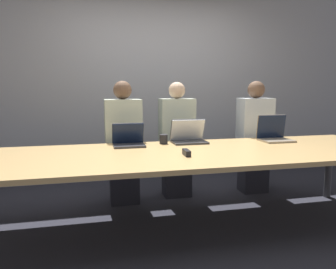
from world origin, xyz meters
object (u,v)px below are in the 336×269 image
laptop_far_right (274,133)px  person_far_right (254,139)px  person_far_midleft (124,145)px  person_far_center (177,142)px  laptop_far_midleft (129,139)px  stapler (187,153)px  laptop_far_center (188,136)px  cup_far_center (164,139)px

laptop_far_right → person_far_right: bearing=87.9°
person_far_midleft → person_far_center: bearing=8.2°
laptop_far_midleft → stapler: (0.43, -0.58, -0.04)m
laptop_far_center → person_far_midleft: (-0.65, 0.34, -0.13)m
stapler → person_far_midleft: bearing=116.9°
laptop_far_midleft → laptop_far_right: bearing=-1.2°
laptop_far_right → stapler: (-1.16, -0.55, -0.05)m
person_far_center → person_far_midleft: size_ratio=0.99×
person_far_center → person_far_midleft: (-0.64, -0.09, 0.01)m
laptop_far_center → cup_far_center: 0.27m
person_far_center → laptop_far_right: (0.96, -0.52, 0.14)m
person_far_center → laptop_far_midleft: size_ratio=4.31×
laptop_far_midleft → stapler: size_ratio=2.09×
person_far_center → person_far_right: person_far_right is taller
laptop_far_right → person_far_midleft: size_ratio=0.25×
cup_far_center → laptop_far_midleft: (-0.37, -0.04, 0.02)m
laptop_far_right → stapler: bearing=-154.7°
laptop_far_right → person_far_right: person_far_right is taller
person_far_right → stapler: (-1.18, -1.01, 0.08)m
laptop_far_right → person_far_midleft: (-1.60, 0.43, -0.14)m
laptop_far_midleft → person_far_midleft: size_ratio=0.23×
laptop_far_right → person_far_right: size_ratio=0.25×
person_far_center → stapler: (-0.20, -1.07, 0.09)m
cup_far_center → stapler: bearing=-84.3°
person_far_right → laptop_far_midleft: bearing=-165.2°
laptop_far_midleft → person_far_midleft: bearing=91.9°
person_far_center → cup_far_center: person_far_center is taller
person_far_center → laptop_far_right: person_far_center is taller
person_far_right → person_far_center: bearing=176.5°
person_far_center → person_far_right: size_ratio=0.99×
laptop_far_right → cup_far_center: bearing=176.4°
person_far_right → laptop_far_center: bearing=-159.1°
laptop_far_right → person_far_center: bearing=151.6°
cup_far_center → laptop_far_midleft: 0.37m
person_far_center → person_far_midleft: person_far_midleft is taller
person_far_right → stapler: person_far_right is taller
person_far_center → person_far_midleft: 0.65m
laptop_far_right → person_far_midleft: bearing=165.1°
cup_far_center → laptop_far_right: bearing=-3.6°
laptop_far_midleft → person_far_midleft: person_far_midleft is taller
cup_far_center → laptop_far_right: size_ratio=0.29×
laptop_far_center → stapler: bearing=-108.3°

